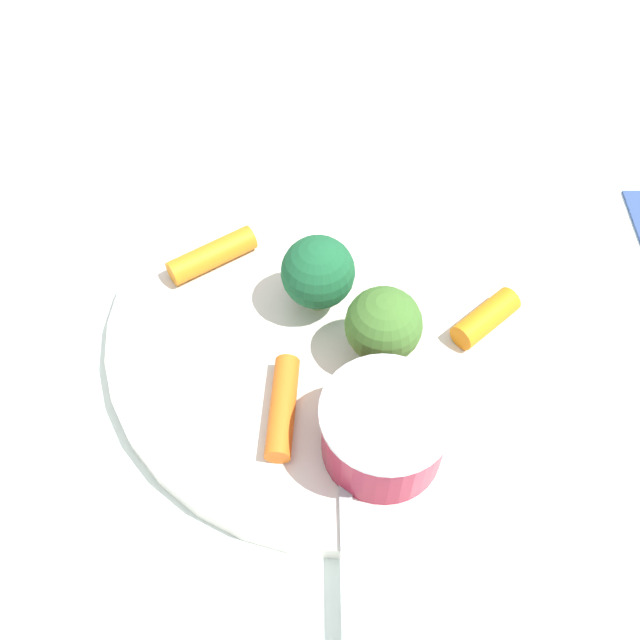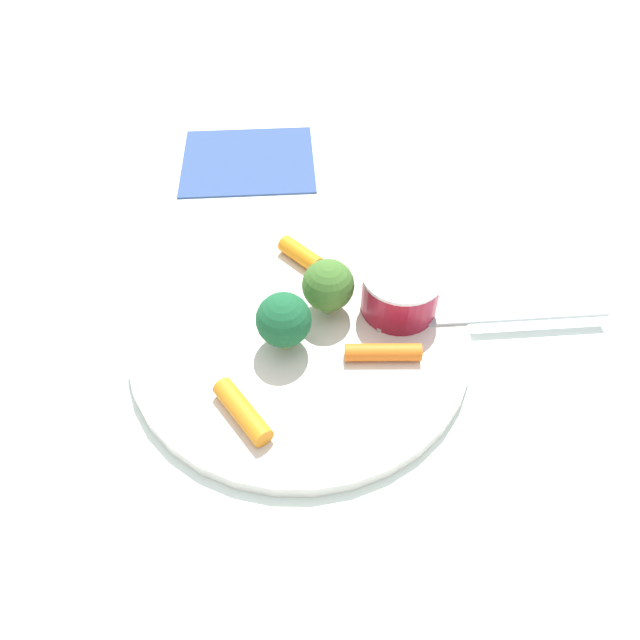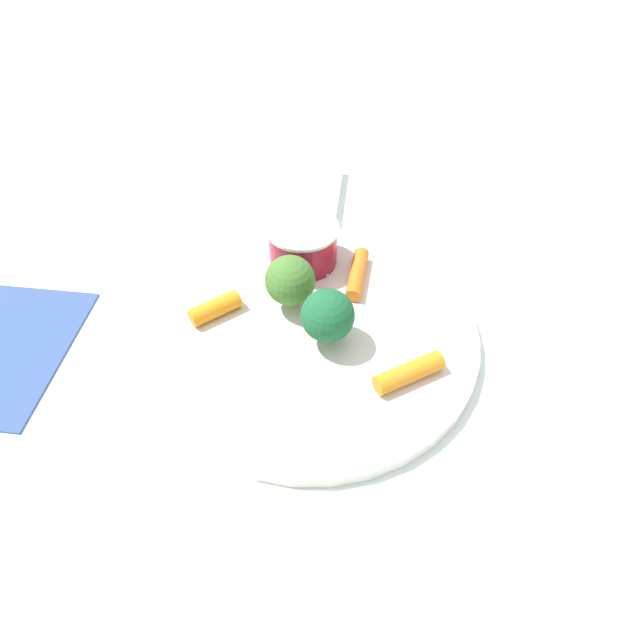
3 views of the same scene
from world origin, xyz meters
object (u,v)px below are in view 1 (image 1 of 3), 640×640
plate (340,326)px  broccoli_floret_1 (318,273)px  broccoli_floret_0 (383,325)px  sauce_cup (384,430)px  carrot_stick_2 (283,407)px  fork (349,589)px  carrot_stick_0 (486,318)px  carrot_stick_1 (212,255)px

plate → broccoli_floret_1: bearing=-22.7°
broccoli_floret_0 → broccoli_floret_1: size_ratio=0.99×
sauce_cup → broccoli_floret_1: 0.10m
plate → broccoli_floret_0: (-0.03, 0.01, 0.03)m
plate → carrot_stick_2: (0.01, 0.07, 0.01)m
fork → sauce_cup: bearing=-83.0°
plate → broccoli_floret_1: broccoli_floret_1 is taller
carrot_stick_0 → broccoli_floret_0: bearing=39.2°
broccoli_floret_0 → carrot_stick_1: size_ratio=0.88×
plate → carrot_stick_0: bearing=-161.3°
broccoli_floret_0 → carrot_stick_0: broccoli_floret_0 is taller
carrot_stick_1 → carrot_stick_2: size_ratio=0.96×
broccoli_floret_0 → fork: (-0.03, 0.13, -0.03)m
carrot_stick_0 → carrot_stick_1: size_ratio=0.78×
plate → carrot_stick_1: carrot_stick_1 is taller
broccoli_floret_0 → carrot_stick_2: bearing=56.9°
sauce_cup → carrot_stick_0: bearing=-107.6°
carrot_stick_0 → carrot_stick_1: (0.17, 0.01, -0.00)m
sauce_cup → broccoli_floret_1: bearing=-49.3°
carrot_stick_0 → sauce_cup: bearing=72.4°
broccoli_floret_0 → fork: broccoli_floret_0 is taller
broccoli_floret_1 → fork: broccoli_floret_1 is taller
carrot_stick_2 → carrot_stick_1: bearing=-44.7°
carrot_stick_2 → fork: carrot_stick_2 is taller
sauce_cup → carrot_stick_1: bearing=-30.6°
sauce_cup → carrot_stick_2: size_ratio=1.12×
carrot_stick_2 → carrot_stick_0: bearing=-131.8°
sauce_cup → carrot_stick_2: 0.06m
broccoli_floret_0 → carrot_stick_1: bearing=-12.5°
plate → sauce_cup: (-0.05, 0.07, 0.03)m
broccoli_floret_0 → carrot_stick_1: (0.12, -0.03, -0.02)m
broccoli_floret_1 → carrot_stick_0: bearing=-168.3°
plate → fork: 0.16m
broccoli_floret_0 → carrot_stick_0: (-0.05, -0.04, -0.02)m
plate → carrot_stick_1: 0.09m
carrot_stick_1 → broccoli_floret_0: bearing=167.5°
carrot_stick_0 → carrot_stick_1: same height
carrot_stick_0 → fork: 0.17m
broccoli_floret_0 → broccoli_floret_1: 0.05m
fork → broccoli_floret_0: bearing=-77.6°
broccoli_floret_1 → carrot_stick_2: bearing=97.5°
plate → carrot_stick_0: size_ratio=6.25×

